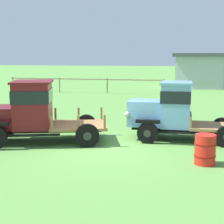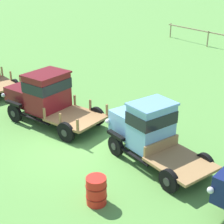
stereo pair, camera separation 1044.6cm
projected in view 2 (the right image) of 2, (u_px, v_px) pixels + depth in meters
ground_plane at (74, 146)px, 13.92m from camera, size 240.00×240.00×0.00m
vintage_truck_second_in_line at (45, 95)px, 15.75m from camera, size 5.45×3.40×2.35m
vintage_truck_midrow_center at (148, 130)px, 12.68m from camera, size 4.53×2.01×2.29m
oil_drum_beside_row at (96, 191)px, 10.46m from camera, size 0.66×0.66×0.93m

